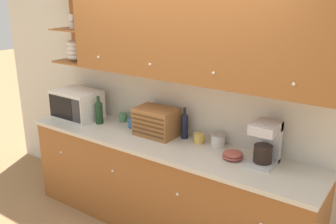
# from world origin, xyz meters

# --- Properties ---
(ground_plane) EXTENTS (24.00, 24.00, 0.00)m
(ground_plane) POSITION_xyz_m (0.00, 0.00, 0.00)
(ground_plane) COLOR #9E754C
(wall_back) EXTENTS (5.40, 0.06, 2.60)m
(wall_back) POSITION_xyz_m (0.00, 0.03, 1.30)
(wall_back) COLOR beige
(wall_back) RESTS_ON ground_plane
(counter_unit) EXTENTS (3.02, 0.63, 0.94)m
(counter_unit) POSITION_xyz_m (0.00, -0.30, 0.47)
(counter_unit) COLOR #935628
(counter_unit) RESTS_ON ground_plane
(backsplash_panel) EXTENTS (3.00, 0.01, 0.60)m
(backsplash_panel) POSITION_xyz_m (0.00, -0.01, 1.24)
(backsplash_panel) COLOR beige
(backsplash_panel) RESTS_ON counter_unit
(upper_cabinets) EXTENTS (3.00, 0.35, 0.75)m
(upper_cabinets) POSITION_xyz_m (0.16, -0.16, 1.92)
(upper_cabinets) COLOR #935628
(upper_cabinets) RESTS_ON backsplash_panel
(microwave) EXTENTS (0.51, 0.37, 0.31)m
(microwave) POSITION_xyz_m (-1.19, -0.28, 1.10)
(microwave) COLOR silver
(microwave) RESTS_ON counter_unit
(second_wine_bottle) EXTENTS (0.08, 0.08, 0.30)m
(second_wine_bottle) POSITION_xyz_m (-0.85, -0.28, 1.08)
(second_wine_bottle) COLOR #19381E
(second_wine_bottle) RESTS_ON counter_unit
(mug_patterned_third) EXTENTS (0.09, 0.08, 0.10)m
(mug_patterned_third) POSITION_xyz_m (-0.68, -0.09, 0.99)
(mug_patterned_third) COLOR #4C845B
(mug_patterned_third) RESTS_ON counter_unit
(mug) EXTENTS (0.11, 0.09, 0.09)m
(mug) POSITION_xyz_m (-0.48, -0.17, 0.99)
(mug) COLOR #38669E
(mug) RESTS_ON counter_unit
(bread_box) EXTENTS (0.40, 0.27, 0.28)m
(bread_box) POSITION_xyz_m (-0.14, -0.21, 1.08)
(bread_box) COLOR #996033
(bread_box) RESTS_ON counter_unit
(wine_bottle) EXTENTS (0.07, 0.07, 0.31)m
(wine_bottle) POSITION_xyz_m (0.12, -0.11, 1.08)
(wine_bottle) COLOR black
(wine_bottle) RESTS_ON counter_unit
(mug_blue_second) EXTENTS (0.10, 0.09, 0.09)m
(mug_blue_second) POSITION_xyz_m (0.30, -0.13, 0.99)
(mug_blue_second) COLOR gold
(mug_blue_second) RESTS_ON counter_unit
(storage_canister) EXTENTS (0.14, 0.14, 0.12)m
(storage_canister) POSITION_xyz_m (0.48, -0.11, 1.01)
(storage_canister) COLOR silver
(storage_canister) RESTS_ON counter_unit
(bowl_stack_on_counter) EXTENTS (0.18, 0.18, 0.07)m
(bowl_stack_on_counter) POSITION_xyz_m (0.71, -0.27, 0.98)
(bowl_stack_on_counter) COLOR #9E473D
(bowl_stack_on_counter) RESTS_ON counter_unit
(coffee_maker) EXTENTS (0.20, 0.26, 0.36)m
(coffee_maker) POSITION_xyz_m (0.96, -0.20, 1.13)
(coffee_maker) COLOR #B7B7BC
(coffee_maker) RESTS_ON counter_unit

